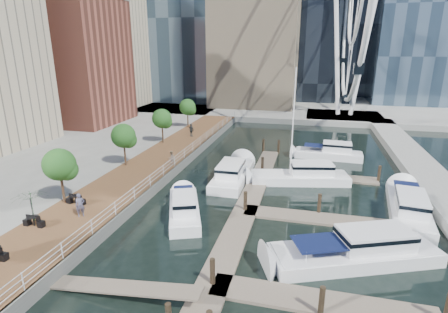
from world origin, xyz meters
TOP-DOWN VIEW (x-y plane):
  - ground at (0.00, 0.00)m, footprint 520.00×520.00m
  - boardwalk at (-9.00, 15.00)m, footprint 6.00×60.00m
  - seawall at (-6.00, 15.00)m, footprint 0.25×60.00m
  - land_far at (0.00, 102.00)m, footprint 200.00×114.00m
  - breakwater at (20.00, 20.00)m, footprint 4.00×60.00m
  - pier at (14.00, 52.00)m, footprint 14.00×12.00m
  - railing at (-6.10, 15.00)m, footprint 0.10×60.00m
  - floating_docks at (7.97, 9.98)m, footprint 16.00×34.00m
  - midrise_condos at (-33.57, 26.82)m, footprint 19.00×67.00m
  - street_trees at (-11.40, 14.00)m, footprint 2.60×42.60m
  - cafe_tables at (-10.40, -2.00)m, footprint 2.50×13.70m
  - yacht_foreground at (11.13, 2.61)m, footprint 12.13×7.48m
  - pedestrian_near at (-8.52, 2.18)m, footprint 0.79×0.76m
  - pedestrian_mid at (-6.61, 15.36)m, footprint 0.91×0.96m
  - pedestrian_far at (-8.81, 28.24)m, footprint 1.19×0.90m
  - moored_yachts at (7.18, 13.26)m, footprint 22.60×37.47m

SIDE VIEW (x-z plane):
  - ground at x=0.00m, z-range 0.00..0.00m
  - yacht_foreground at x=11.13m, z-range -1.07..1.07m
  - moored_yachts at x=7.18m, z-range -5.75..5.75m
  - floating_docks at x=7.97m, z-range -0.81..1.79m
  - boardwalk at x=-9.00m, z-range 0.00..1.00m
  - seawall at x=-6.00m, z-range 0.00..1.00m
  - land_far at x=0.00m, z-range 0.00..1.00m
  - breakwater at x=20.00m, z-range 0.00..1.00m
  - pier at x=14.00m, z-range 0.00..1.00m
  - cafe_tables at x=-10.40m, z-range 1.00..1.74m
  - railing at x=-6.10m, z-range 1.00..2.05m
  - pedestrian_mid at x=-6.61m, z-range 1.00..2.57m
  - pedestrian_near at x=-8.52m, z-range 1.00..2.82m
  - pedestrian_far at x=-8.81m, z-range 1.00..2.88m
  - street_trees at x=-11.40m, z-range 1.99..6.59m
  - midrise_condos at x=-33.57m, z-range -0.58..27.42m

